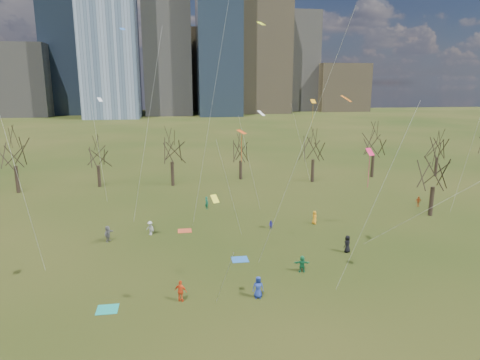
{
  "coord_description": "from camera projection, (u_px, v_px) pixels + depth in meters",
  "views": [
    {
      "loc": [
        -6.74,
        -30.66,
        16.84
      ],
      "look_at": [
        0.0,
        12.0,
        7.0
      ],
      "focal_mm": 32.0,
      "sensor_mm": 36.0,
      "label": 1
    }
  ],
  "objects": [
    {
      "name": "person_6",
      "position": [
        347.0,
        244.0,
        43.31
      ],
      "size": [
        1.05,
        0.96,
        1.79
      ],
      "primitive_type": "imported",
      "rotation": [
        0.0,
        0.0,
        3.73
      ],
      "color": "black",
      "rests_on": "ground"
    },
    {
      "name": "person_5",
      "position": [
        302.0,
        264.0,
        38.79
      ],
      "size": [
        1.52,
        0.7,
        1.57
      ],
      "primitive_type": "imported",
      "rotation": [
        0.0,
        0.0,
        2.97
      ],
      "color": "#1B7D4A",
      "rests_on": "ground"
    },
    {
      "name": "person_8",
      "position": [
        271.0,
        225.0,
        50.3
      ],
      "size": [
        0.63,
        0.62,
        1.03
      ],
      "primitive_type": "imported",
      "rotation": [
        0.0,
        0.0,
        5.58
      ],
      "color": "#2B26A7",
      "rests_on": "ground"
    },
    {
      "name": "person_4",
      "position": [
        181.0,
        291.0,
        33.53
      ],
      "size": [
        1.11,
        0.87,
        1.76
      ],
      "primitive_type": "imported",
      "rotation": [
        0.0,
        0.0,
        2.65
      ],
      "color": "#F84E1B",
      "rests_on": "ground"
    },
    {
      "name": "blanket_teal",
      "position": [
        107.0,
        309.0,
        32.5
      ],
      "size": [
        1.6,
        1.5,
        0.03
      ],
      "primitive_type": "cube",
      "color": "teal",
      "rests_on": "ground"
    },
    {
      "name": "person_13",
      "position": [
        207.0,
        203.0,
        58.3
      ],
      "size": [
        0.65,
        0.75,
        1.72
      ],
      "primitive_type": "imported",
      "rotation": [
        0.0,
        0.0,
        2.03
      ],
      "color": "#16654C",
      "rests_on": "ground"
    },
    {
      "name": "person_9",
      "position": [
        150.0,
        228.0,
        48.32
      ],
      "size": [
        1.16,
        1.13,
        1.6
      ],
      "primitive_type": "imported",
      "rotation": [
        0.0,
        0.0,
        5.54
      ],
      "color": "beige",
      "rests_on": "ground"
    },
    {
      "name": "person_11",
      "position": [
        108.0,
        234.0,
        46.27
      ],
      "size": [
        1.07,
        1.72,
        1.77
      ],
      "primitive_type": "imported",
      "rotation": [
        0.0,
        0.0,
        1.21
      ],
      "color": "slate",
      "rests_on": "ground"
    },
    {
      "name": "person_0",
      "position": [
        258.0,
        287.0,
        34.11
      ],
      "size": [
        0.96,
        0.69,
        1.81
      ],
      "primitive_type": "imported",
      "rotation": [
        0.0,
        0.0,
        6.14
      ],
      "color": "#223893",
      "rests_on": "ground"
    },
    {
      "name": "ground",
      "position": [
        263.0,
        298.0,
        34.29
      ],
      "size": [
        500.0,
        500.0,
        0.0
      ],
      "primitive_type": "plane",
      "color": "black",
      "rests_on": "ground"
    },
    {
      "name": "blanket_crimson",
      "position": [
        185.0,
        231.0,
        49.77
      ],
      "size": [
        1.6,
        1.5,
        0.03
      ],
      "primitive_type": "cube",
      "color": "#C14826",
      "rests_on": "ground"
    },
    {
      "name": "kites_airborne",
      "position": [
        281.0,
        124.0,
        41.03
      ],
      "size": [
        58.0,
        46.22,
        34.66
      ],
      "color": "#E54A13",
      "rests_on": "ground"
    },
    {
      "name": "downtown_skyline",
      "position": [
        178.0,
        40.0,
        228.12
      ],
      "size": [
        212.5,
        78.0,
        118.0
      ],
      "color": "slate",
      "rests_on": "ground"
    },
    {
      "name": "person_12",
      "position": [
        314.0,
        217.0,
        52.02
      ],
      "size": [
        0.68,
        0.9,
        1.67
      ],
      "primitive_type": "imported",
      "rotation": [
        0.0,
        0.0,
        1.77
      ],
      "color": "orange",
      "rests_on": "ground"
    },
    {
      "name": "person_10",
      "position": [
        418.0,
        201.0,
        59.54
      ],
      "size": [
        0.84,
        0.37,
        1.43
      ],
      "primitive_type": "imported",
      "rotation": [
        0.0,
        0.0,
        6.26
      ],
      "color": "#B84C1A",
      "rests_on": "ground"
    },
    {
      "name": "blanket_navy",
      "position": [
        240.0,
        259.0,
        41.69
      ],
      "size": [
        1.6,
        1.5,
        0.03
      ],
      "primitive_type": "cube",
      "color": "blue",
      "rests_on": "ground"
    },
    {
      "name": "bare_tree_row",
      "position": [
        215.0,
        151.0,
        68.77
      ],
      "size": [
        113.04,
        29.8,
        9.5
      ],
      "color": "black",
      "rests_on": "ground"
    }
  ]
}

